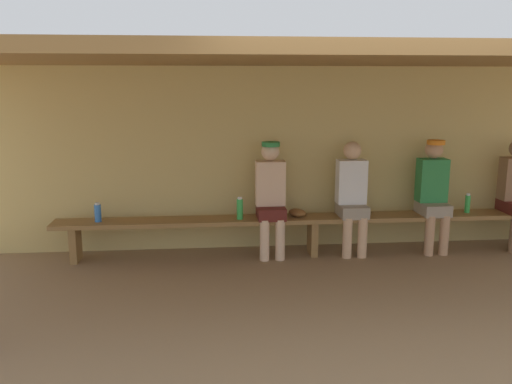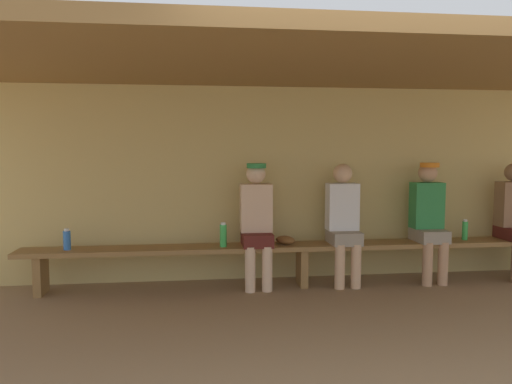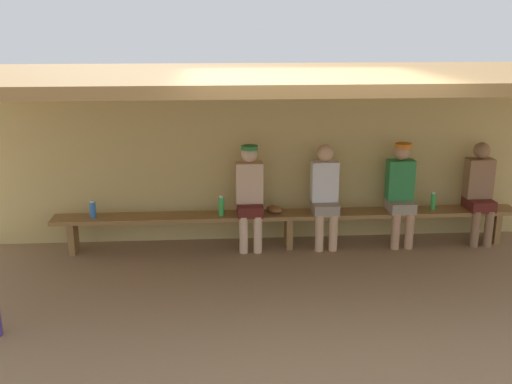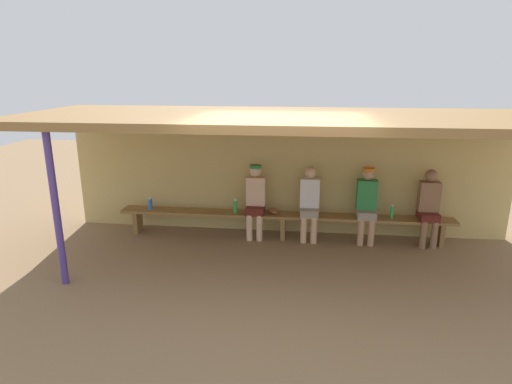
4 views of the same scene
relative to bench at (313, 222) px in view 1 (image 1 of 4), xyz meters
name	(u,v)px [view 1 (image 1 of 4)]	position (x,y,z in m)	size (l,w,h in m)	color
ground_plane	(346,307)	(0.00, -1.55, -0.39)	(24.00, 24.00, 0.00)	#8C6D4C
back_wall	(307,157)	(0.00, 0.45, 0.71)	(8.00, 0.20, 2.20)	tan
dugout_roof	(335,56)	(0.00, -0.85, 1.87)	(8.00, 2.80, 0.12)	olive
bench	(313,222)	(0.00, 0.00, 0.00)	(6.00, 0.36, 0.46)	olive
player_in_red	(433,190)	(1.45, 0.00, 0.36)	(0.34, 0.42, 1.34)	gray
player_in_blue	(352,193)	(0.46, 0.00, 0.34)	(0.34, 0.42, 1.34)	gray
player_shirtless_tan	(271,193)	(-0.50, 0.00, 0.36)	(0.34, 0.42, 1.34)	#591E19
water_bottle_green	(98,213)	(-2.48, -0.01, 0.18)	(0.07, 0.07, 0.22)	blue
water_bottle_orange	(468,204)	(1.90, 0.02, 0.18)	(0.06, 0.06, 0.24)	green
water_bottle_blue	(240,209)	(-0.87, -0.04, 0.20)	(0.07, 0.07, 0.26)	green
baseball_glove_tan	(297,213)	(-0.18, 0.02, 0.12)	(0.24, 0.17, 0.09)	brown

